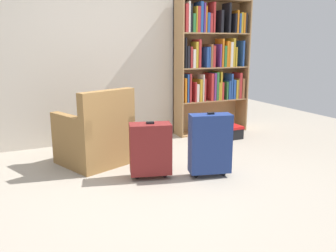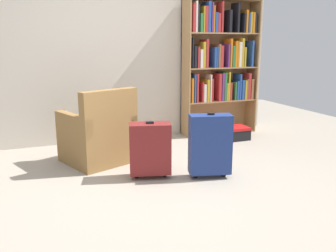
{
  "view_description": "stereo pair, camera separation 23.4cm",
  "coord_description": "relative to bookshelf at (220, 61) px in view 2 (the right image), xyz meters",
  "views": [
    {
      "loc": [
        -1.37,
        -3.12,
        1.41
      ],
      "look_at": [
        0.17,
        0.22,
        0.55
      ],
      "focal_mm": 38.27,
      "sensor_mm": 36.0,
      "label": 1
    },
    {
      "loc": [
        -1.16,
        -3.21,
        1.41
      ],
      "look_at": [
        0.17,
        0.22,
        0.55
      ],
      "focal_mm": 38.27,
      "sensor_mm": 36.0,
      "label": 2
    }
  ],
  "objects": [
    {
      "name": "storage_box",
      "position": [
        -0.02,
        -0.46,
        -1.03
      ],
      "size": [
        0.5,
        0.31,
        0.19
      ],
      "color": "black",
      "rests_on": "ground"
    },
    {
      "name": "suitcase_navy_blue",
      "position": [
        -1.04,
        -1.7,
        -0.76
      ],
      "size": [
        0.47,
        0.29,
        0.7
      ],
      "color": "navy",
      "rests_on": "ground"
    },
    {
      "name": "ground_plane",
      "position": [
        -1.6,
        -1.72,
        -1.13
      ],
      "size": [
        8.68,
        8.68,
        0.0
      ],
      "primitive_type": "plane",
      "color": "#9E9384"
    },
    {
      "name": "back_wall",
      "position": [
        -1.6,
        0.23,
        0.17
      ],
      "size": [
        4.96,
        0.1,
        2.6
      ],
      "primitive_type": "cube",
      "color": "beige",
      "rests_on": "ground"
    },
    {
      "name": "armchair",
      "position": [
        -2.04,
        -0.78,
        -0.81
      ],
      "size": [
        0.91,
        0.91,
        0.9
      ],
      "color": "olive",
      "rests_on": "ground"
    },
    {
      "name": "mug",
      "position": [
        -1.43,
        -0.64,
        -1.08
      ],
      "size": [
        0.12,
        0.08,
        0.1
      ],
      "color": "red",
      "rests_on": "ground"
    },
    {
      "name": "suitcase_dark_red",
      "position": [
        -1.63,
        -1.48,
        -0.81
      ],
      "size": [
        0.48,
        0.33,
        0.61
      ],
      "color": "maroon",
      "rests_on": "ground"
    },
    {
      "name": "bookshelf",
      "position": [
        0.0,
        0.0,
        0.0
      ],
      "size": [
        1.19,
        0.32,
        2.05
      ],
      "color": "#A87F51",
      "rests_on": "ground"
    }
  ]
}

